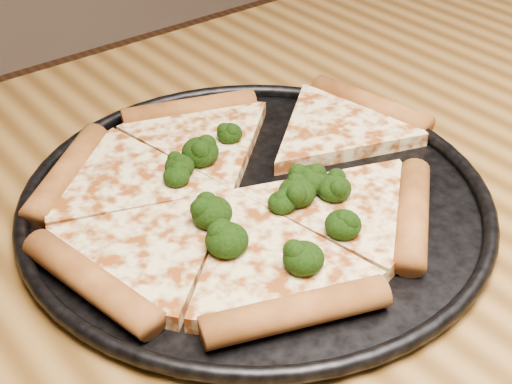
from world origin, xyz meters
TOP-DOWN VIEW (x-y plane):
  - dining_table at (0.00, 0.00)m, footprint 1.20×0.90m
  - pizza_pan at (-0.09, 0.09)m, footprint 0.41×0.41m
  - pizza at (-0.10, 0.10)m, footprint 0.40×0.35m
  - broccoli_florets at (-0.10, 0.07)m, footprint 0.14×0.21m

SIDE VIEW (x-z plane):
  - dining_table at x=0.00m, z-range 0.28..1.03m
  - pizza_pan at x=-0.09m, z-range 0.75..0.77m
  - pizza at x=-0.10m, z-range 0.75..0.78m
  - broccoli_florets at x=-0.10m, z-range 0.77..0.79m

